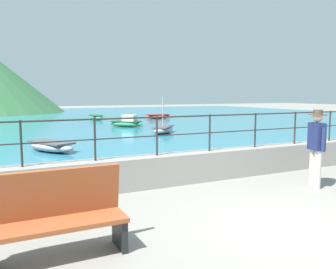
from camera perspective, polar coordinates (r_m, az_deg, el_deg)
name	(u,v)px	position (r m, az deg, el deg)	size (l,w,h in m)	color
ground_plane	(283,229)	(5.82, 18.56, -14.63)	(120.00, 120.00, 0.00)	gray
promenade_wall	(184,168)	(8.19, 2.70, -5.52)	(20.00, 0.56, 0.70)	gray
railing	(184,127)	(8.05, 2.74, 1.18)	(18.44, 0.04, 0.90)	#282623
lake_water	(53,119)	(29.98, -18.64, 2.40)	(64.00, 44.32, 0.06)	teal
hill_secondary	(12,96)	(49.05, -24.46, 5.80)	(12.26, 12.26, 3.68)	#285633
bench_main	(57,214)	(4.70, -17.91, -12.53)	(1.70, 0.56, 1.13)	#9E4C28
person_walking	(316,145)	(8.25, 23.44, -1.55)	(0.38, 0.55, 1.75)	beige
boat_0	(163,129)	(18.10, -0.80, 0.91)	(2.16, 2.34, 1.91)	gray
boat_3	(96,117)	(28.41, -11.89, 2.85)	(0.93, 2.31, 0.36)	#338C59
boat_5	(127,122)	(21.72, -6.86, 2.00)	(2.26, 2.27, 0.76)	#338C59
boat_6	(158,116)	(28.77, -1.69, 3.03)	(2.32, 0.96, 0.36)	red
boat_7	(51,146)	(12.93, -18.87, -1.80)	(1.82, 2.46, 0.36)	gray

